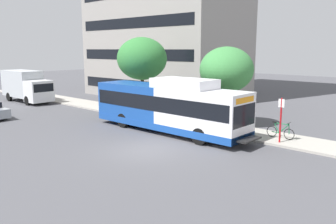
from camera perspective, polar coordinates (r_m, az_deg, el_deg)
The scene contains 8 objects.
ground_plane at distance 25.32m, azimuth -16.45°, elevation -2.58°, with size 120.00×120.00×0.00m, color #4C4C51.
sidewalk_curb at distance 28.05m, azimuth -2.00°, elevation -0.78°, with size 3.00×56.00×0.14m, color #A8A399.
transit_bus at distance 22.91m, azimuth 0.00°, elevation 0.87°, with size 2.58×12.25×3.65m.
bus_stop_sign_pole at distance 20.84m, azimuth 18.11°, elevation -0.75°, with size 0.10×0.36×2.60m.
bicycle_parked at distance 22.06m, azimuth 18.05°, elevation -3.05°, with size 0.52×1.76×1.02m.
street_tree_near_stop at distance 24.64m, azimuth 9.62°, elevation 6.88°, with size 3.76×3.76×5.52m.
street_tree_mid_block at distance 29.54m, azimuth -4.31°, elevation 8.75°, with size 4.21×4.21×6.33m.
box_truck_background at distance 39.09m, azimuth -22.36°, elevation 4.09°, with size 2.32×7.01×3.25m.
Camera 1 is at (-12.72, -13.20, 5.47)m, focal length 36.96 mm.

